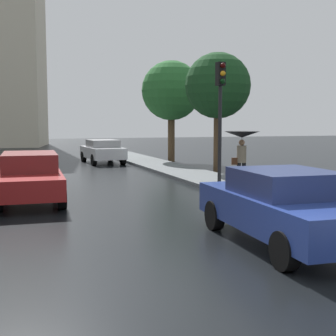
{
  "coord_description": "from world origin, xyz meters",
  "views": [
    {
      "loc": [
        -2.18,
        -5.31,
        2.27
      ],
      "look_at": [
        1.44,
        5.18,
        1.17
      ],
      "focal_mm": 49.42,
      "sensor_mm": 36.0,
      "label": 1
    }
  ],
  "objects_px": {
    "car_blue_mid_road": "(285,206)",
    "car_red_far_ahead": "(30,176)",
    "car_white_near_kerb": "(103,151)",
    "pedestrian_with_umbrella_near": "(242,141)",
    "street_tree_far": "(218,86)",
    "traffic_light": "(220,101)",
    "street_tree_near": "(171,91)"
  },
  "relations": [
    {
      "from": "car_red_far_ahead",
      "to": "street_tree_near",
      "type": "height_order",
      "value": "street_tree_near"
    },
    {
      "from": "street_tree_far",
      "to": "car_white_near_kerb",
      "type": "bearing_deg",
      "value": 122.04
    },
    {
      "from": "car_red_far_ahead",
      "to": "street_tree_far",
      "type": "xyz_separation_m",
      "value": [
        8.37,
        5.21,
        3.15
      ]
    },
    {
      "from": "car_blue_mid_road",
      "to": "street_tree_far",
      "type": "height_order",
      "value": "street_tree_far"
    },
    {
      "from": "traffic_light",
      "to": "street_tree_near",
      "type": "bearing_deg",
      "value": 78.38
    },
    {
      "from": "pedestrian_with_umbrella_near",
      "to": "street_tree_near",
      "type": "bearing_deg",
      "value": 95.79
    },
    {
      "from": "car_white_near_kerb",
      "to": "traffic_light",
      "type": "bearing_deg",
      "value": -85.34
    },
    {
      "from": "car_white_near_kerb",
      "to": "street_tree_near",
      "type": "height_order",
      "value": "street_tree_near"
    },
    {
      "from": "car_blue_mid_road",
      "to": "car_red_far_ahead",
      "type": "relative_size",
      "value": 0.95
    },
    {
      "from": "traffic_light",
      "to": "car_white_near_kerb",
      "type": "bearing_deg",
      "value": 97.95
    },
    {
      "from": "traffic_light",
      "to": "street_tree_far",
      "type": "xyz_separation_m",
      "value": [
        2.37,
        5.27,
        0.9
      ]
    },
    {
      "from": "car_white_near_kerb",
      "to": "car_red_far_ahead",
      "type": "distance_m",
      "value": 12.39
    },
    {
      "from": "pedestrian_with_umbrella_near",
      "to": "car_white_near_kerb",
      "type": "bearing_deg",
      "value": 115.76
    },
    {
      "from": "car_red_far_ahead",
      "to": "pedestrian_with_umbrella_near",
      "type": "height_order",
      "value": "pedestrian_with_umbrella_near"
    },
    {
      "from": "traffic_light",
      "to": "street_tree_far",
      "type": "distance_m",
      "value": 5.85
    },
    {
      "from": "car_blue_mid_road",
      "to": "car_red_far_ahead",
      "type": "bearing_deg",
      "value": 125.92
    },
    {
      "from": "traffic_light",
      "to": "street_tree_near",
      "type": "xyz_separation_m",
      "value": [
        2.36,
        11.46,
        1.08
      ]
    },
    {
      "from": "car_blue_mid_road",
      "to": "pedestrian_with_umbrella_near",
      "type": "bearing_deg",
      "value": 70.86
    },
    {
      "from": "car_blue_mid_road",
      "to": "pedestrian_with_umbrella_near",
      "type": "distance_m",
      "value": 7.31
    },
    {
      "from": "car_red_far_ahead",
      "to": "street_tree_far",
      "type": "distance_m",
      "value": 10.35
    },
    {
      "from": "car_blue_mid_road",
      "to": "street_tree_far",
      "type": "bearing_deg",
      "value": 73.29
    },
    {
      "from": "car_red_far_ahead",
      "to": "traffic_light",
      "type": "relative_size",
      "value": 1.12
    },
    {
      "from": "car_blue_mid_road",
      "to": "pedestrian_with_umbrella_near",
      "type": "relative_size",
      "value": 2.39
    },
    {
      "from": "pedestrian_with_umbrella_near",
      "to": "traffic_light",
      "type": "xyz_separation_m",
      "value": [
        -0.96,
        -0.3,
        1.33
      ]
    },
    {
      "from": "car_blue_mid_road",
      "to": "car_red_far_ahead",
      "type": "height_order",
      "value": "car_blue_mid_road"
    },
    {
      "from": "traffic_light",
      "to": "street_tree_near",
      "type": "height_order",
      "value": "street_tree_near"
    },
    {
      "from": "car_white_near_kerb",
      "to": "street_tree_far",
      "type": "bearing_deg",
      "value": -61.24
    },
    {
      "from": "street_tree_far",
      "to": "car_red_far_ahead",
      "type": "bearing_deg",
      "value": -148.11
    },
    {
      "from": "pedestrian_with_umbrella_near",
      "to": "street_tree_far",
      "type": "bearing_deg",
      "value": 87.08
    },
    {
      "from": "pedestrian_with_umbrella_near",
      "to": "car_red_far_ahead",
      "type": "bearing_deg",
      "value": -165.08
    },
    {
      "from": "car_blue_mid_road",
      "to": "pedestrian_with_umbrella_near",
      "type": "height_order",
      "value": "pedestrian_with_umbrella_near"
    },
    {
      "from": "car_white_near_kerb",
      "to": "car_red_far_ahead",
      "type": "height_order",
      "value": "car_red_far_ahead"
    }
  ]
}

